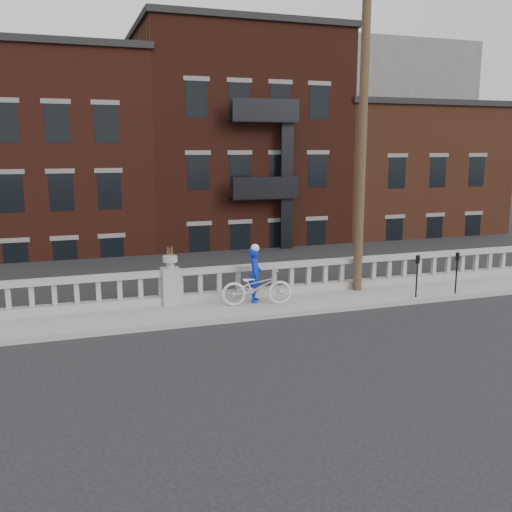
{
  "coord_description": "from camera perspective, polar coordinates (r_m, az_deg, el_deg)",
  "views": [
    {
      "loc": [
        -2.95,
        -12.85,
        4.86
      ],
      "look_at": [
        2.49,
        3.2,
        1.61
      ],
      "focal_mm": 40.0,
      "sensor_mm": 36.0,
      "label": 1
    }
  ],
  "objects": [
    {
      "name": "ground",
      "position": [
        14.05,
        -5.5,
        -9.41
      ],
      "size": [
        120.0,
        120.0,
        0.0
      ],
      "primitive_type": "plane",
      "color": "black",
      "rests_on": "ground"
    },
    {
      "name": "sidewalk",
      "position": [
        16.82,
        -7.87,
        -5.77
      ],
      "size": [
        32.0,
        2.2,
        0.15
      ],
      "primitive_type": "cube",
      "color": "gray",
      "rests_on": "ground"
    },
    {
      "name": "balustrade",
      "position": [
        17.57,
        -8.51,
        -3.15
      ],
      "size": [
        28.0,
        0.34,
        1.03
      ],
      "color": "gray",
      "rests_on": "sidewalk"
    },
    {
      "name": "planter_pedestal",
      "position": [
        17.53,
        -8.53,
        -2.55
      ],
      "size": [
        0.55,
        0.55,
        1.76
      ],
      "color": "gray",
      "rests_on": "sidewalk"
    },
    {
      "name": "lower_level",
      "position": [
        36.13,
        -13.21,
        7.04
      ],
      "size": [
        80.0,
        44.0,
        20.8
      ],
      "color": "#605E59",
      "rests_on": "ground"
    },
    {
      "name": "utility_pole",
      "position": [
        18.83,
        10.59,
        11.83
      ],
      "size": [
        1.6,
        0.28,
        10.0
      ],
      "color": "#422D1E",
      "rests_on": "sidewalk"
    },
    {
      "name": "parking_meter_c",
      "position": [
        18.69,
        15.81,
        -1.48
      ],
      "size": [
        0.1,
        0.09,
        1.36
      ],
      "color": "black",
      "rests_on": "sidewalk"
    },
    {
      "name": "parking_meter_d",
      "position": [
        19.57,
        19.44,
        -1.15
      ],
      "size": [
        0.1,
        0.09,
        1.36
      ],
      "color": "black",
      "rests_on": "sidewalk"
    },
    {
      "name": "bicycle",
      "position": [
        17.21,
        0.09,
        -3.09
      ],
      "size": [
        2.23,
        1.11,
        1.12
      ],
      "primitive_type": "imported",
      "rotation": [
        0.0,
        0.0,
        1.39
      ],
      "color": "silver",
      "rests_on": "sidewalk"
    },
    {
      "name": "cyclist",
      "position": [
        17.49,
        -0.1,
        -1.88
      ],
      "size": [
        0.62,
        0.73,
        1.7
      ],
      "primitive_type": "imported",
      "rotation": [
        0.0,
        0.0,
        1.15
      ],
      "color": "#0C22B4",
      "rests_on": "sidewalk"
    }
  ]
}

